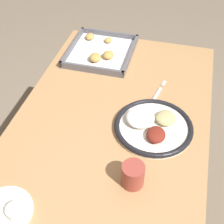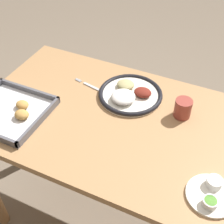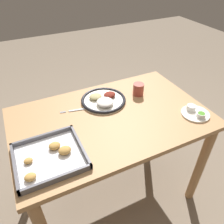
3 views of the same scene
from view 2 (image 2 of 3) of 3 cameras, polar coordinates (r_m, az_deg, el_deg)
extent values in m
plane|color=#7A6B59|center=(1.91, -0.20, -17.45)|extent=(8.00, 8.00, 0.00)
cube|color=#AD7F51|center=(1.32, -0.28, -1.34)|extent=(1.15, 0.73, 0.03)
cylinder|color=#AD7F51|center=(1.98, -10.20, 1.08)|extent=(0.06, 0.06, 0.73)
cylinder|color=white|center=(1.41, 3.38, 3.13)|extent=(0.29, 0.29, 0.01)
torus|color=black|center=(1.41, 3.39, 3.32)|extent=(0.29, 0.29, 0.02)
ellipsoid|color=white|center=(1.36, 2.08, 2.78)|extent=(0.11, 0.11, 0.04)
ellipsoid|color=maroon|center=(1.39, 5.63, 3.59)|extent=(0.08, 0.07, 0.03)
ellipsoid|color=tan|center=(1.44, 2.52, 5.04)|extent=(0.08, 0.07, 0.03)
cube|color=silver|center=(1.45, -2.85, 4.24)|extent=(0.15, 0.04, 0.00)
cylinder|color=silver|center=(1.51, -6.01, 5.92)|extent=(0.03, 0.01, 0.00)
cylinder|color=silver|center=(1.51, -6.10, 5.85)|extent=(0.03, 0.01, 0.00)
cylinder|color=silver|center=(1.51, -6.20, 5.78)|extent=(0.03, 0.01, 0.00)
cylinder|color=silver|center=(1.51, -6.29, 5.72)|extent=(0.03, 0.01, 0.00)
cylinder|color=white|center=(1.11, 17.64, -14.32)|extent=(0.17, 0.17, 0.01)
cylinder|color=silver|center=(1.08, 17.48, -15.50)|extent=(0.05, 0.05, 0.03)
cylinder|color=#51992D|center=(1.07, 17.59, -15.22)|extent=(0.04, 0.04, 0.01)
cylinder|color=silver|center=(1.12, 18.20, -12.13)|extent=(0.05, 0.05, 0.03)
cylinder|color=#593319|center=(1.11, 18.33, -11.78)|extent=(0.04, 0.04, 0.01)
cube|color=#595960|center=(1.40, -18.25, -0.06)|extent=(0.32, 0.30, 0.01)
cube|color=silver|center=(1.39, -18.28, 0.06)|extent=(0.30, 0.28, 0.00)
cube|color=#595960|center=(1.46, -14.94, 3.89)|extent=(0.32, 0.01, 0.03)
cube|color=#595960|center=(1.30, -13.18, -1.51)|extent=(0.01, 0.30, 0.03)
ellipsoid|color=#C18E47|center=(1.34, -16.18, -0.44)|extent=(0.06, 0.05, 0.03)
ellipsoid|color=#C18E47|center=(1.39, -16.09, 1.30)|extent=(0.06, 0.05, 0.03)
cylinder|color=#993D33|center=(1.32, 12.84, 0.66)|extent=(0.07, 0.07, 0.08)
camera|label=1|loc=(1.14, 52.75, 25.45)|focal=50.00mm
camera|label=3|loc=(0.85, -69.84, 9.32)|focal=35.00mm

